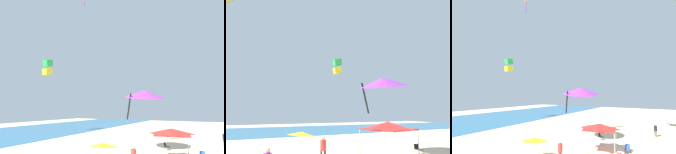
% 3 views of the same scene
% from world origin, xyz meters
% --- Properties ---
extents(canopy_tent, '(3.45, 3.66, 2.89)m').
position_xyz_m(canopy_tent, '(0.48, 3.54, 2.57)').
color(canopy_tent, '#B7B7BC').
rests_on(canopy_tent, ground).
extents(beach_umbrella, '(2.33, 2.31, 2.19)m').
position_xyz_m(beach_umbrella, '(-4.68, 7.85, 1.87)').
color(beach_umbrella, silver).
rests_on(beach_umbrella, ground).
extents(folding_chair_left_of_tent, '(0.62, 0.70, 0.82)m').
position_xyz_m(folding_chair_left_of_tent, '(4.95, 5.01, 0.47)').
color(folding_chair_left_of_tent, black).
rests_on(folding_chair_left_of_tent, ground).
extents(person_far_stroller, '(0.43, 0.43, 1.79)m').
position_xyz_m(person_far_stroller, '(10.54, -1.12, 1.05)').
color(person_far_stroller, brown).
rests_on(person_far_stroller, ground).
extents(kite_delta_purple, '(6.37, 6.35, 3.75)m').
position_xyz_m(kite_delta_purple, '(2.88, 6.81, 6.40)').
color(kite_delta_purple, purple).
extents(kite_box_green, '(1.84, 1.66, 3.24)m').
position_xyz_m(kite_box_green, '(9.51, 29.25, 13.05)').
color(kite_box_green, green).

